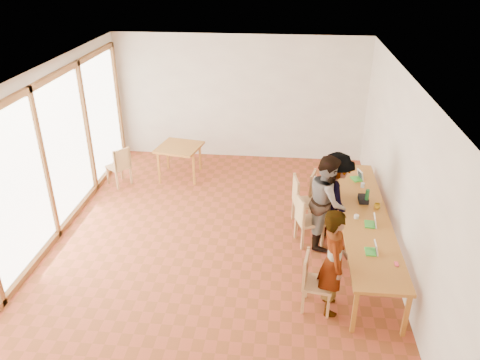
% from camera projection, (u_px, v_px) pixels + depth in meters
% --- Properties ---
extents(ground, '(8.00, 8.00, 0.00)m').
position_uv_depth(ground, '(217.00, 245.00, 8.32)').
color(ground, '#A04226').
rests_on(ground, ground).
extents(wall_back, '(6.00, 0.10, 3.00)m').
position_uv_depth(wall_back, '(240.00, 98.00, 11.20)').
color(wall_back, white).
rests_on(wall_back, ground).
extents(wall_right, '(0.10, 8.00, 3.00)m').
position_uv_depth(wall_right, '(403.00, 178.00, 7.38)').
color(wall_right, white).
rests_on(wall_right, ground).
extents(window_wall, '(0.10, 8.00, 3.00)m').
position_uv_depth(window_wall, '(42.00, 162.00, 7.92)').
color(window_wall, white).
rests_on(window_wall, ground).
extents(ceiling, '(6.00, 8.00, 0.04)m').
position_uv_depth(ceiling, '(213.00, 77.00, 6.97)').
color(ceiling, white).
rests_on(ceiling, wall_back).
extents(communal_table, '(0.80, 4.00, 0.75)m').
position_uv_depth(communal_table, '(364.00, 217.00, 7.85)').
color(communal_table, '#B06E27').
rests_on(communal_table, ground).
extents(side_table, '(0.90, 0.90, 0.75)m').
position_uv_depth(side_table, '(179.00, 149.00, 10.52)').
color(side_table, '#B06E27').
rests_on(side_table, ground).
extents(chair_near, '(0.48, 0.48, 0.48)m').
position_uv_depth(chair_near, '(312.00, 276.00, 6.68)').
color(chair_near, tan).
rests_on(chair_near, ground).
extents(chair_mid, '(0.54, 0.54, 0.49)m').
position_uv_depth(chair_mid, '(305.00, 216.00, 8.15)').
color(chair_mid, tan).
rests_on(chair_mid, ground).
extents(chair_far, '(0.53, 0.53, 0.53)m').
position_uv_depth(chair_far, '(301.00, 197.00, 8.68)').
color(chair_far, tan).
rests_on(chair_far, ground).
extents(chair_empty, '(0.52, 0.52, 0.49)m').
position_uv_depth(chair_empty, '(317.00, 190.00, 9.00)').
color(chair_empty, tan).
rests_on(chair_empty, ground).
extents(chair_spare, '(0.59, 0.59, 0.48)m').
position_uv_depth(chair_spare, '(120.00, 163.00, 10.16)').
color(chair_spare, tan).
rests_on(chair_spare, ground).
extents(person_near, '(0.43, 0.63, 1.65)m').
position_uv_depth(person_near, '(333.00, 262.00, 6.53)').
color(person_near, gray).
rests_on(person_near, ground).
extents(person_mid, '(0.65, 0.83, 1.68)m').
position_uv_depth(person_mid, '(327.00, 201.00, 8.06)').
color(person_mid, gray).
rests_on(person_mid, ground).
extents(person_far, '(0.91, 1.20, 1.64)m').
position_uv_depth(person_far, '(335.00, 196.00, 8.25)').
color(person_far, gray).
rests_on(person_far, ground).
extents(laptop_near, '(0.18, 0.21, 0.18)m').
position_uv_depth(laptop_near, '(373.00, 250.00, 6.83)').
color(laptop_near, green).
rests_on(laptop_near, communal_table).
extents(laptop_mid, '(0.21, 0.23, 0.19)m').
position_uv_depth(laptop_mid, '(372.00, 222.00, 7.50)').
color(laptop_mid, green).
rests_on(laptop_mid, communal_table).
extents(laptop_far, '(0.26, 0.27, 0.19)m').
position_uv_depth(laptop_far, '(358.00, 177.00, 8.97)').
color(laptop_far, green).
rests_on(laptop_far, communal_table).
extents(yellow_mug, '(0.14, 0.14, 0.09)m').
position_uv_depth(yellow_mug, '(377.00, 206.00, 7.98)').
color(yellow_mug, gold).
rests_on(yellow_mug, communal_table).
extents(green_bottle, '(0.07, 0.07, 0.28)m').
position_uv_depth(green_bottle, '(367.00, 197.00, 8.08)').
color(green_bottle, '#1C6430').
rests_on(green_bottle, communal_table).
extents(clear_glass, '(0.07, 0.07, 0.09)m').
position_uv_depth(clear_glass, '(363.00, 185.00, 8.68)').
color(clear_glass, silver).
rests_on(clear_glass, communal_table).
extents(condiment_cup, '(0.08, 0.08, 0.06)m').
position_uv_depth(condiment_cup, '(356.00, 217.00, 7.71)').
color(condiment_cup, white).
rests_on(condiment_cup, communal_table).
extents(pink_phone, '(0.05, 0.10, 0.01)m').
position_uv_depth(pink_phone, '(397.00, 264.00, 6.60)').
color(pink_phone, '#F33C5D').
rests_on(pink_phone, communal_table).
extents(black_pouch, '(0.16, 0.26, 0.09)m').
position_uv_depth(black_pouch, '(363.00, 199.00, 8.21)').
color(black_pouch, black).
rests_on(black_pouch, communal_table).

